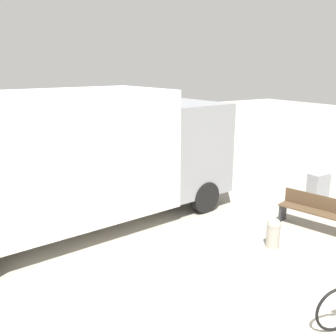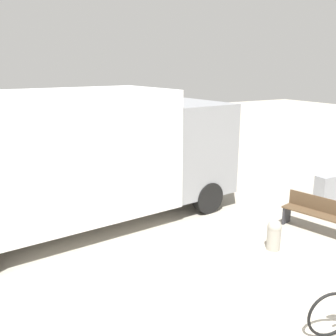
{
  "view_description": "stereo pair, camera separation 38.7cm",
  "coord_description": "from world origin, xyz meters",
  "px_view_note": "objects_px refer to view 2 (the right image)",
  "views": [
    {
      "loc": [
        -4.78,
        -2.31,
        3.85
      ],
      "look_at": [
        -0.63,
        4.24,
        1.73
      ],
      "focal_mm": 40.0,
      "sensor_mm": 36.0,
      "label": 1
    },
    {
      "loc": [
        -4.45,
        -2.51,
        3.85
      ],
      "look_at": [
        -0.63,
        4.24,
        1.73
      ],
      "focal_mm": 40.0,
      "sensor_mm": 36.0,
      "label": 2
    }
  ],
  "objects_px": {
    "park_bench": "(324,214)",
    "bollard_near_bench": "(274,234)",
    "utility_box": "(326,188)",
    "delivery_truck": "(75,155)"
  },
  "relations": [
    {
      "from": "park_bench",
      "to": "bollard_near_bench",
      "type": "relative_size",
      "value": 2.88
    },
    {
      "from": "bollard_near_bench",
      "to": "utility_box",
      "type": "relative_size",
      "value": 0.9
    },
    {
      "from": "park_bench",
      "to": "bollard_near_bench",
      "type": "xyz_separation_m",
      "value": [
        -1.6,
        -0.02,
        -0.12
      ]
    },
    {
      "from": "utility_box",
      "to": "bollard_near_bench",
      "type": "bearing_deg",
      "value": -157.09
    },
    {
      "from": "utility_box",
      "to": "park_bench",
      "type": "bearing_deg",
      "value": -143.02
    },
    {
      "from": "delivery_truck",
      "to": "park_bench",
      "type": "distance_m",
      "value": 6.02
    },
    {
      "from": "delivery_truck",
      "to": "utility_box",
      "type": "height_order",
      "value": "delivery_truck"
    },
    {
      "from": "delivery_truck",
      "to": "bollard_near_bench",
      "type": "height_order",
      "value": "delivery_truck"
    },
    {
      "from": "delivery_truck",
      "to": "bollard_near_bench",
      "type": "relative_size",
      "value": 12.32
    },
    {
      "from": "utility_box",
      "to": "delivery_truck",
      "type": "bearing_deg",
      "value": 165.61
    }
  ]
}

